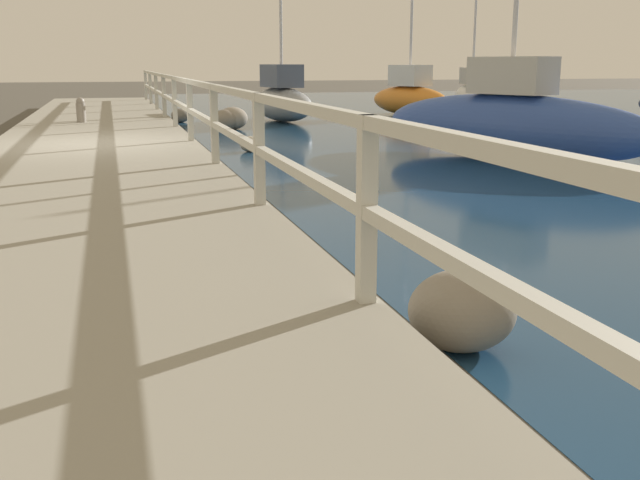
{
  "coord_description": "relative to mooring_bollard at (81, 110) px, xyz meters",
  "views": [
    {
      "loc": [
        0.29,
        -13.72,
        1.73
      ],
      "look_at": [
        3.07,
        -3.72,
        -0.73
      ],
      "focal_mm": 42.0,
      "sensor_mm": 36.0,
      "label": 1
    }
  ],
  "objects": [
    {
      "name": "boulder_upstream",
      "position": [
        2.67,
        -14.79,
        -0.39
      ],
      "size": [
        0.67,
        0.61,
        0.51
      ],
      "color": "slate",
      "rests_on": "ground"
    },
    {
      "name": "boulder_far_strip",
      "position": [
        2.67,
        3.96,
        -0.44
      ],
      "size": [
        0.55,
        0.49,
        0.41
      ],
      "color": "#666056",
      "rests_on": "ground"
    },
    {
      "name": "dock_walkway",
      "position": [
        0.37,
        -5.04,
        -0.47
      ],
      "size": [
        3.56,
        36.0,
        0.36
      ],
      "color": "gray",
      "rests_on": "ground"
    },
    {
      "name": "ground_plane",
      "position": [
        0.37,
        -5.04,
        -0.65
      ],
      "size": [
        120.0,
        120.0,
        0.0
      ],
      "primitive_type": "plane",
      "color": "#4C473D"
    },
    {
      "name": "sailboat_blue",
      "position": [
        7.6,
        -6.57,
        0.06
      ],
      "size": [
        3.35,
        5.71,
        7.5
      ],
      "rotation": [
        0.0,
        0.0,
        0.43
      ],
      "color": "#2D4C9E",
      "rests_on": "water_surface"
    },
    {
      "name": "boulder_near_dock",
      "position": [
        3.58,
        1.07,
        -0.38
      ],
      "size": [
        0.72,
        0.65,
        0.54
      ],
      "color": "slate",
      "rests_on": "ground"
    },
    {
      "name": "mooring_bollard",
      "position": [
        0.0,
        0.0,
        0.0
      ],
      "size": [
        0.21,
        0.21,
        0.58
      ],
      "color": "gray",
      "rests_on": "dock_walkway"
    },
    {
      "name": "sailboat_orange",
      "position": [
        10.4,
        5.04,
        0.01
      ],
      "size": [
        2.34,
        3.57,
        7.16
      ],
      "rotation": [
        0.0,
        0.0,
        0.37
      ],
      "color": "orange",
      "rests_on": "water_surface"
    },
    {
      "name": "sailboat_white",
      "position": [
        13.96,
        7.53,
        -0.03
      ],
      "size": [
        1.79,
        3.53,
        4.57
      ],
      "rotation": [
        0.0,
        0.0,
        -0.23
      ],
      "color": "white",
      "rests_on": "water_surface"
    },
    {
      "name": "boulder_mid_strip",
      "position": [
        3.8,
        1.19,
        -0.35
      ],
      "size": [
        0.79,
        0.71,
        0.59
      ],
      "color": "gray",
      "rests_on": "ground"
    },
    {
      "name": "railing",
      "position": [
        2.05,
        -5.04,
        0.46
      ],
      "size": [
        0.1,
        32.5,
        1.09
      ],
      "color": "beige",
      "rests_on": "dock_walkway"
    },
    {
      "name": "sailboat_gray",
      "position": [
        5.68,
        3.61,
        0.03
      ],
      "size": [
        1.7,
        4.04,
        7.19
      ],
      "rotation": [
        0.0,
        0.0,
        0.13
      ],
      "color": "gray",
      "rests_on": "water_surface"
    },
    {
      "name": "boulder_water_edge",
      "position": [
        3.31,
        -4.02,
        -0.49
      ],
      "size": [
        0.41,
        0.37,
        0.31
      ],
      "color": "gray",
      "rests_on": "ground"
    }
  ]
}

